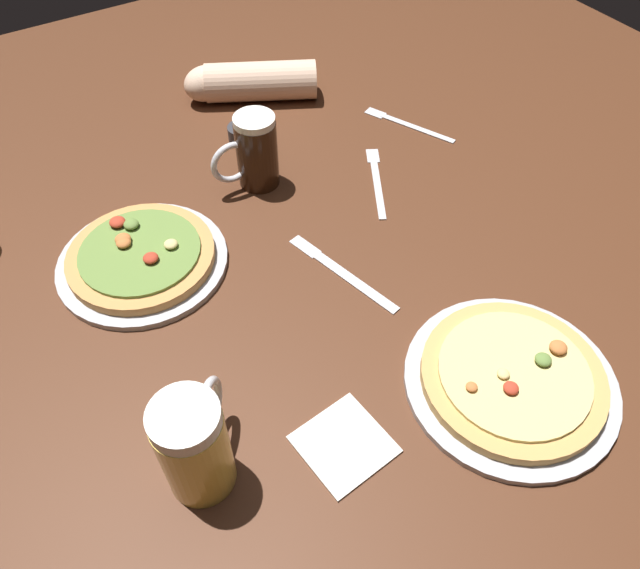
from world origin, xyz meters
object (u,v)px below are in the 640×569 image
pizza_plate_near (512,379)px  diner_arm (247,82)px  ramekin_sauce (242,133)px  beer_mug_amber (255,152)px  beer_mug_pale (195,445)px  napkin_folded (344,444)px  fork_spare (407,124)px  pizza_plate_far (142,258)px  fork_left (377,180)px  knife_spare (342,272)px

pizza_plate_near → diner_arm: bearing=88.1°
pizza_plate_near → ramekin_sauce: bearing=94.2°
beer_mug_amber → beer_mug_pale: size_ratio=0.88×
beer_mug_amber → napkin_folded: (-0.17, -0.56, -0.07)m
fork_spare → pizza_plate_far: bearing=-172.2°
beer_mug_amber → ramekin_sauce: beer_mug_amber is taller
fork_spare → ramekin_sauce: bearing=156.6°
beer_mug_pale → fork_spare: size_ratio=0.82×
beer_mug_amber → napkin_folded: size_ratio=1.29×
fork_left → fork_spare: bearing=35.7°
pizza_plate_near → napkin_folded: pizza_plate_near is taller
napkin_folded → diner_arm: diner_arm is taller
beer_mug_amber → beer_mug_pale: (-0.35, -0.50, 0.01)m
pizza_plate_near → beer_mug_pale: beer_mug_pale is taller
pizza_plate_far → napkin_folded: 0.48m
pizza_plate_far → fork_spare: pizza_plate_far is taller
diner_arm → pizza_plate_far: bearing=-137.5°
knife_spare → beer_mug_pale: bearing=-150.1°
fork_left → diner_arm: size_ratio=0.68×
pizza_plate_far → beer_mug_amber: beer_mug_amber is taller
fork_left → fork_spare: 0.21m
diner_arm → fork_left: bearing=-78.9°
napkin_folded → fork_spare: bearing=46.2°
knife_spare → diner_arm: size_ratio=0.83×
pizza_plate_far → ramekin_sauce: pizza_plate_far is taller
fork_spare → knife_spare: (-0.36, -0.29, -0.00)m
pizza_plate_near → knife_spare: pizza_plate_near is taller
pizza_plate_far → fork_left: (0.48, -0.03, -0.01)m
fork_left → fork_spare: same height
pizza_plate_far → diner_arm: diner_arm is taller
fork_left → diner_arm: 0.41m
napkin_folded → diner_arm: (0.29, 0.84, 0.04)m
pizza_plate_far → beer_mug_amber: 0.29m
pizza_plate_near → fork_left: pizza_plate_near is taller
diner_arm → pizza_plate_near: bearing=-91.9°
beer_mug_pale → ramekin_sauce: 0.75m
beer_mug_pale → fork_left: (0.55, 0.37, -0.08)m
napkin_folded → fork_spare: size_ratio=0.56×
napkin_folded → beer_mug_amber: bearing=73.5°
knife_spare → pizza_plate_far: bearing=144.5°
knife_spare → ramekin_sauce: bearing=85.7°
beer_mug_amber → ramekin_sauce: (0.04, 0.14, -0.06)m
fork_left → knife_spare: bearing=-139.1°
fork_spare → diner_arm: (-0.25, 0.28, 0.04)m
pizza_plate_near → pizza_plate_far: size_ratio=1.07×
ramekin_sauce → knife_spare: ramekin_sauce is taller
pizza_plate_far → ramekin_sauce: (0.31, 0.23, 0.00)m
pizza_plate_near → knife_spare: (-0.09, 0.32, -0.01)m
pizza_plate_far → fork_spare: size_ratio=1.43×
fork_left → diner_arm: bearing=101.1°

